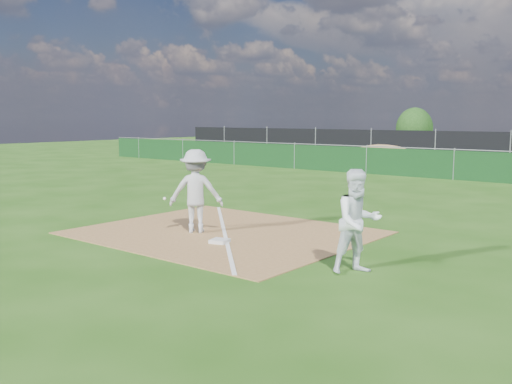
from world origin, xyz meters
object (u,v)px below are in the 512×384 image
(play_at_first, at_px, (196,191))
(tree_left, at_px, (414,129))
(runner, at_px, (358,222))
(first_base, at_px, (220,241))
(car_left, at_px, (419,146))
(car_mid, at_px, (488,145))

(play_at_first, relative_size, tree_left, 0.58)
(runner, xyz_separation_m, tree_left, (-13.69, 33.35, 0.83))
(play_at_first, bearing_deg, first_base, -22.38)
(car_left, distance_m, car_mid, 4.24)
(car_left, bearing_deg, play_at_first, -171.17)
(first_base, relative_size, car_mid, 0.07)
(car_mid, bearing_deg, runner, -164.97)
(first_base, bearing_deg, car_left, 105.38)
(first_base, xyz_separation_m, car_left, (-7.56, 27.50, 0.63))
(play_at_first, height_order, car_left, play_at_first)
(car_mid, bearing_deg, play_at_first, -173.55)
(tree_left, bearing_deg, car_mid, -35.72)
(tree_left, bearing_deg, runner, -67.68)
(first_base, xyz_separation_m, car_mid, (-3.37, 28.09, 0.76))
(play_at_first, xyz_separation_m, car_mid, (-2.23, 27.62, -0.13))
(runner, bearing_deg, play_at_first, 113.87)
(first_base, bearing_deg, car_mid, 96.83)
(first_base, distance_m, car_mid, 28.30)
(play_at_first, distance_m, car_mid, 27.71)
(tree_left, bearing_deg, first_base, -72.54)
(play_at_first, height_order, car_mid, play_at_first)
(first_base, relative_size, play_at_first, 0.18)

